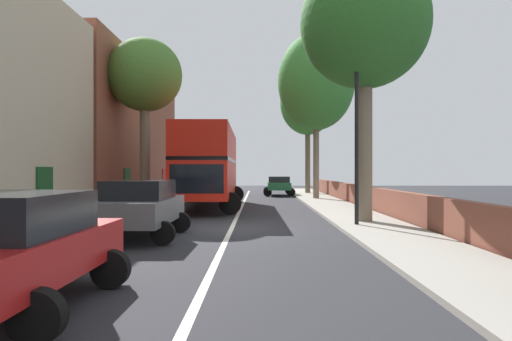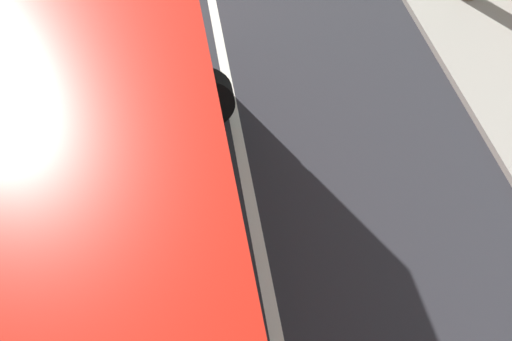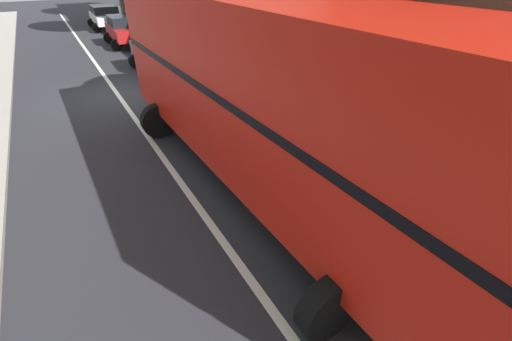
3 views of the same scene
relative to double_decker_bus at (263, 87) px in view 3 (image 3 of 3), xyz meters
The scene contains 7 objects.
ground_plane 8.69m from the double_decker_bus, 78.28° to the right, with size 84.00×84.00×0.00m, color #28282D.
road_centre_line 8.69m from the double_decker_bus, 78.28° to the right, with size 0.16×54.00×0.01m, color silver.
sidewalk_left 9.09m from the double_decker_bus, 111.34° to the right, with size 2.60×60.00×0.12m, color #9E998E.
double_decker_bus is the anchor object (origin of this frame).
parked_car_grey_left_0 10.71m from the double_decker_bus, 94.33° to the right, with size 2.51×3.94×1.69m.
parked_car_white_left_2 24.14m from the double_decker_bus, 91.90° to the right, with size 2.54×4.31×1.60m.
parked_car_red_left_3 17.35m from the double_decker_bus, 92.65° to the right, with size 2.52×3.92×1.67m.
Camera 3 is at (1.90, 14.07, 4.60)m, focal length 24.07 mm.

